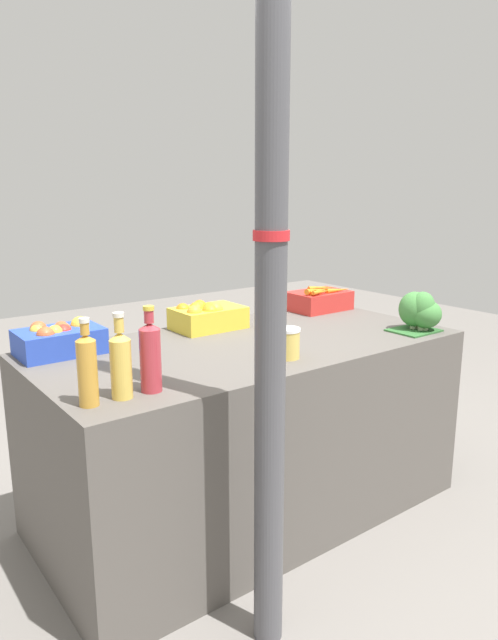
% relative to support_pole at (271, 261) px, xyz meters
% --- Properties ---
extents(ground_plane, '(10.00, 10.00, 0.00)m').
position_rel_support_pole_xyz_m(ground_plane, '(0.42, 0.67, -1.28)').
color(ground_plane, slate).
extents(market_table, '(1.87, 0.93, 0.82)m').
position_rel_support_pole_xyz_m(market_table, '(0.42, 0.67, -0.87)').
color(market_table, '#56514C').
rests_on(market_table, ground_plane).
extents(support_pole, '(0.11, 0.11, 2.55)m').
position_rel_support_pole_xyz_m(support_pole, '(0.00, 0.00, 0.00)').
color(support_pole, '#4C4C51').
rests_on(support_pole, ground_plane).
extents(apple_crate, '(0.33, 0.23, 0.14)m').
position_rel_support_pole_xyz_m(apple_crate, '(-0.31, 0.99, -0.39)').
color(apple_crate, '#2847B7').
rests_on(apple_crate, market_table).
extents(orange_crate, '(0.33, 0.23, 0.14)m').
position_rel_support_pole_xyz_m(orange_crate, '(0.41, 0.98, -0.39)').
color(orange_crate, gold).
rests_on(orange_crate, market_table).
extents(carrot_crate, '(0.33, 0.23, 0.14)m').
position_rel_support_pole_xyz_m(carrot_crate, '(1.15, 0.98, -0.40)').
color(carrot_crate, red).
rests_on(carrot_crate, market_table).
extents(broccoli_pile, '(0.22, 0.20, 0.19)m').
position_rel_support_pole_xyz_m(broccoli_pile, '(1.20, 0.35, -0.36)').
color(broccoli_pile, '#2D602D').
rests_on(broccoli_pile, market_table).
extents(juice_bottle_amber, '(0.06, 0.06, 0.28)m').
position_rel_support_pole_xyz_m(juice_bottle_amber, '(-0.43, 0.36, -0.34)').
color(juice_bottle_amber, gold).
rests_on(juice_bottle_amber, market_table).
extents(juice_bottle_golden, '(0.07, 0.07, 0.28)m').
position_rel_support_pole_xyz_m(juice_bottle_golden, '(-0.32, 0.36, -0.34)').
color(juice_bottle_golden, gold).
rests_on(juice_bottle_golden, market_table).
extents(juice_bottle_ruby, '(0.07, 0.07, 0.29)m').
position_rel_support_pole_xyz_m(juice_bottle_ruby, '(-0.22, 0.36, -0.33)').
color(juice_bottle_ruby, '#B2333D').
rests_on(juice_bottle_ruby, market_table).
extents(pickle_jar, '(0.10, 0.10, 0.12)m').
position_rel_support_pole_xyz_m(pickle_jar, '(0.40, 0.38, -0.40)').
color(pickle_jar, '#DBBC56').
rests_on(pickle_jar, market_table).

